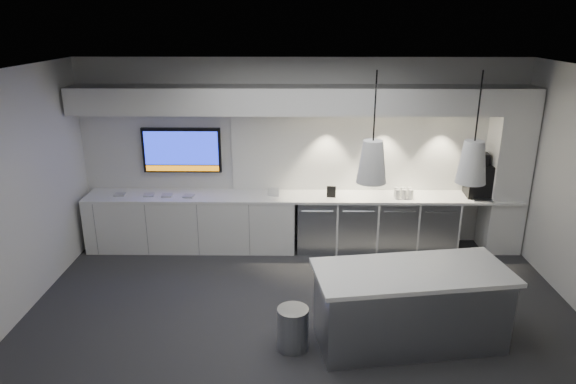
{
  "coord_description": "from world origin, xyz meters",
  "views": [
    {
      "loc": [
        -0.11,
        -5.48,
        3.54
      ],
      "look_at": [
        -0.19,
        1.1,
        1.32
      ],
      "focal_mm": 32.0,
      "sensor_mm": 36.0,
      "label": 1
    }
  ],
  "objects_px": {
    "wall_tv": "(182,150)",
    "island": "(410,306)",
    "coffee_machine": "(479,179)",
    "bin": "(293,328)"
  },
  "relations": [
    {
      "from": "bin",
      "to": "coffee_machine",
      "type": "distance_m",
      "value": 4.08
    },
    {
      "from": "coffee_machine",
      "to": "island",
      "type": "bearing_deg",
      "value": -116.63
    },
    {
      "from": "wall_tv",
      "to": "coffee_machine",
      "type": "xyz_separation_m",
      "value": [
        4.68,
        -0.25,
        -0.38
      ]
    },
    {
      "from": "wall_tv",
      "to": "coffee_machine",
      "type": "bearing_deg",
      "value": -3.02
    },
    {
      "from": "wall_tv",
      "to": "island",
      "type": "relative_size",
      "value": 0.55
    },
    {
      "from": "wall_tv",
      "to": "island",
      "type": "xyz_separation_m",
      "value": [
        3.11,
        -2.83,
        -1.1
      ]
    },
    {
      "from": "wall_tv",
      "to": "island",
      "type": "bearing_deg",
      "value": -42.29
    },
    {
      "from": "wall_tv",
      "to": "bin",
      "type": "height_order",
      "value": "wall_tv"
    },
    {
      "from": "wall_tv",
      "to": "coffee_machine",
      "type": "distance_m",
      "value": 4.7
    },
    {
      "from": "island",
      "to": "bin",
      "type": "height_order",
      "value": "island"
    }
  ]
}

